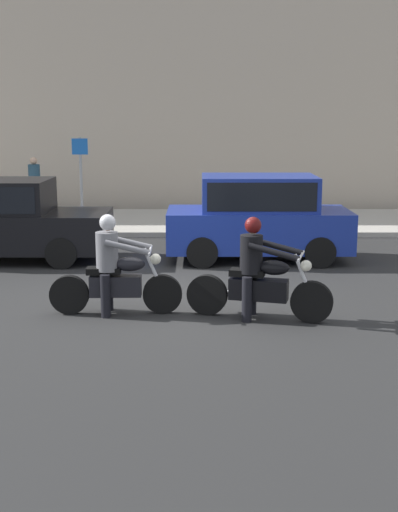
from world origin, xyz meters
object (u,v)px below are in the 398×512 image
motorcycle_with_rider_black_leather (257,278)px  motorcycle_with_rider_gray (113,274)px  pedestrian_bystander (33,182)px  parked_hatchback_cobalt_blue (257,217)px  street_sign_post (79,170)px

motorcycle_with_rider_black_leather → motorcycle_with_rider_gray: (-2.19, 0.26, 0.00)m
pedestrian_bystander → parked_hatchback_cobalt_blue: bearing=-43.2°
motorcycle_with_rider_gray → street_sign_post: 9.05m
street_sign_post → pedestrian_bystander: bearing=147.5°
street_sign_post → parked_hatchback_cobalt_blue: bearing=-46.2°
parked_hatchback_cobalt_blue → street_sign_post: street_sign_post is taller
motorcycle_with_rider_gray → pedestrian_bystander: bearing=110.0°
parked_hatchback_cobalt_blue → motorcycle_with_rider_black_leather: bearing=-94.9°
parked_hatchback_cobalt_blue → street_sign_post: 6.62m
motorcycle_with_rider_black_leather → parked_hatchback_cobalt_blue: bearing=85.1°
motorcycle_with_rider_gray → pedestrian_bystander: pedestrian_bystander is taller
parked_hatchback_cobalt_blue → pedestrian_bystander: pedestrian_bystander is taller
motorcycle_with_rider_black_leather → street_sign_post: size_ratio=0.95×
motorcycle_with_rider_black_leather → parked_hatchback_cobalt_blue: 4.31m
parked_hatchback_cobalt_blue → pedestrian_bystander: bearing=136.8°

